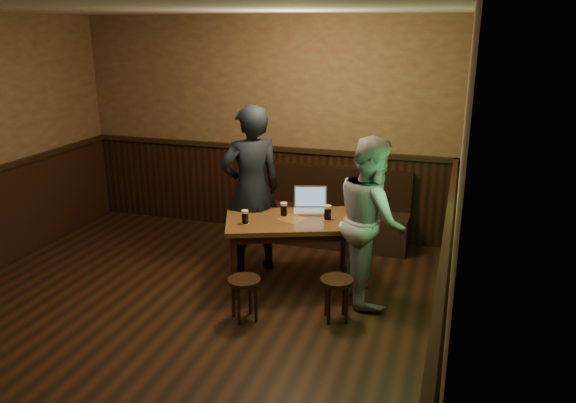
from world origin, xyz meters
The scene contains 12 objects.
room centered at (0.00, 0.22, 1.20)m, with size 5.04×6.04×2.84m.
bench centered at (0.87, 2.75, 0.31)m, with size 2.20×0.50×0.95m.
pub_table centered at (0.87, 1.44, 0.64)m, with size 1.56×1.23×0.74m.
stool_left centered at (0.68, 0.56, 0.33)m, with size 0.34×0.34×0.42m.
stool_right centered at (1.50, 0.82, 0.34)m, with size 0.41×0.41×0.42m.
pint_left centered at (0.46, 1.16, 0.81)m, with size 0.09×0.09×0.15m.
pint_mid centered at (0.76, 1.51, 0.81)m, with size 0.10×0.10×0.15m.
pint_right centered at (1.23, 1.53, 0.81)m, with size 0.10×0.10×0.16m.
laptop centered at (0.98, 1.77, 0.80)m, with size 0.43×0.38×0.26m.
menu centered at (1.49, 1.44, 0.74)m, with size 0.22×0.15×0.00m, color silver.
person_suit centered at (0.33, 1.68, 0.94)m, with size 0.69×0.45×1.88m, color black.
person_grey centered at (1.71, 1.37, 0.84)m, with size 0.81×0.63×1.67m, color gray.
Camera 1 is at (2.49, -3.85, 2.68)m, focal length 35.00 mm.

